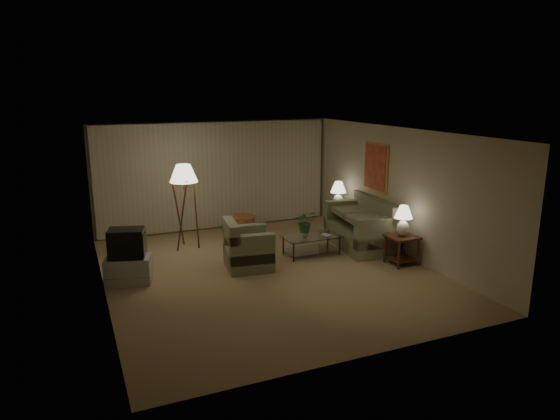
{
  "coord_description": "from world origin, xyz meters",
  "views": [
    {
      "loc": [
        -3.39,
        -8.56,
        3.48
      ],
      "look_at": [
        0.54,
        0.6,
        1.04
      ],
      "focal_mm": 32.0,
      "sensor_mm": 36.0,
      "label": 1
    }
  ],
  "objects_px": {
    "armchair": "(248,249)",
    "table_lamp_far": "(338,192)",
    "vase": "(305,234)",
    "floor_lamp": "(185,205)",
    "sofa": "(359,228)",
    "side_table_near": "(402,245)",
    "crt_tv": "(127,243)",
    "coffee_table": "(311,242)",
    "table_lamp_near": "(403,218)",
    "tv_cabinet": "(129,270)",
    "side_table_far": "(338,216)",
    "ottoman": "(243,224)"
  },
  "relations": [
    {
      "from": "armchair",
      "to": "sofa",
      "type": "bearing_deg",
      "value": -75.96
    },
    {
      "from": "table_lamp_far",
      "to": "ottoman",
      "type": "xyz_separation_m",
      "value": [
        -2.2,
        0.85,
        -0.78
      ]
    },
    {
      "from": "sofa",
      "to": "table_lamp_far",
      "type": "xyz_separation_m",
      "value": [
        0.15,
        1.25,
        0.56
      ]
    },
    {
      "from": "side_table_near",
      "to": "floor_lamp",
      "type": "xyz_separation_m",
      "value": [
        -3.76,
        2.77,
        0.57
      ]
    },
    {
      "from": "armchair",
      "to": "crt_tv",
      "type": "relative_size",
      "value": 1.6
    },
    {
      "from": "armchair",
      "to": "table_lamp_near",
      "type": "xyz_separation_m",
      "value": [
        2.91,
        -1.04,
        0.58
      ]
    },
    {
      "from": "side_table_near",
      "to": "side_table_far",
      "type": "height_order",
      "value": "same"
    },
    {
      "from": "side_table_far",
      "to": "ottoman",
      "type": "relative_size",
      "value": 0.96
    },
    {
      "from": "ottoman",
      "to": "armchair",
      "type": "bearing_deg",
      "value": -106.32
    },
    {
      "from": "side_table_far",
      "to": "crt_tv",
      "type": "bearing_deg",
      "value": -164.17
    },
    {
      "from": "sofa",
      "to": "side_table_far",
      "type": "distance_m",
      "value": 1.26
    },
    {
      "from": "vase",
      "to": "floor_lamp",
      "type": "bearing_deg",
      "value": 145.32
    },
    {
      "from": "table_lamp_far",
      "to": "coffee_table",
      "type": "distance_m",
      "value": 2.07
    },
    {
      "from": "floor_lamp",
      "to": "coffee_table",
      "type": "bearing_deg",
      "value": -32.94
    },
    {
      "from": "side_table_near",
      "to": "coffee_table",
      "type": "distance_m",
      "value": 1.89
    },
    {
      "from": "side_table_near",
      "to": "vase",
      "type": "bearing_deg",
      "value": 141.2
    },
    {
      "from": "side_table_near",
      "to": "tv_cabinet",
      "type": "distance_m",
      "value": 5.32
    },
    {
      "from": "table_lamp_far",
      "to": "tv_cabinet",
      "type": "height_order",
      "value": "table_lamp_far"
    },
    {
      "from": "armchair",
      "to": "side_table_near",
      "type": "xyz_separation_m",
      "value": [
        2.91,
        -1.04,
        0.03
      ]
    },
    {
      "from": "crt_tv",
      "to": "ottoman",
      "type": "bearing_deg",
      "value": 53.48
    },
    {
      "from": "coffee_table",
      "to": "sofa",
      "type": "bearing_deg",
      "value": 4.56
    },
    {
      "from": "armchair",
      "to": "tv_cabinet",
      "type": "bearing_deg",
      "value": 95.39
    },
    {
      "from": "floor_lamp",
      "to": "table_lamp_far",
      "type": "bearing_deg",
      "value": -2.65
    },
    {
      "from": "vase",
      "to": "side_table_far",
      "type": "bearing_deg",
      "value": 40.97
    },
    {
      "from": "ottoman",
      "to": "vase",
      "type": "distance_m",
      "value": 2.31
    },
    {
      "from": "table_lamp_near",
      "to": "vase",
      "type": "relative_size",
      "value": 4.58
    },
    {
      "from": "side_table_near",
      "to": "table_lamp_near",
      "type": "bearing_deg",
      "value": 90.0
    },
    {
      "from": "side_table_near",
      "to": "table_lamp_far",
      "type": "xyz_separation_m",
      "value": [
        0.0,
        2.6,
        0.58
      ]
    },
    {
      "from": "tv_cabinet",
      "to": "crt_tv",
      "type": "height_order",
      "value": "crt_tv"
    },
    {
      "from": "sofa",
      "to": "table_lamp_far",
      "type": "distance_m",
      "value": 1.38
    },
    {
      "from": "table_lamp_far",
      "to": "crt_tv",
      "type": "height_order",
      "value": "table_lamp_far"
    },
    {
      "from": "sofa",
      "to": "floor_lamp",
      "type": "bearing_deg",
      "value": -103.95
    },
    {
      "from": "side_table_far",
      "to": "tv_cabinet",
      "type": "bearing_deg",
      "value": -164.17
    },
    {
      "from": "coffee_table",
      "to": "vase",
      "type": "xyz_separation_m",
      "value": [
        -0.15,
        0.0,
        0.2
      ]
    },
    {
      "from": "side_table_near",
      "to": "coffee_table",
      "type": "bearing_deg",
      "value": 138.34
    },
    {
      "from": "tv_cabinet",
      "to": "floor_lamp",
      "type": "height_order",
      "value": "floor_lamp"
    },
    {
      "from": "side_table_far",
      "to": "floor_lamp",
      "type": "xyz_separation_m",
      "value": [
        -3.76,
        0.17,
        0.59
      ]
    },
    {
      "from": "sofa",
      "to": "side_table_near",
      "type": "xyz_separation_m",
      "value": [
        0.15,
        -1.35,
        -0.02
      ]
    },
    {
      "from": "side_table_far",
      "to": "side_table_near",
      "type": "bearing_deg",
      "value": -90.0
    },
    {
      "from": "table_lamp_near",
      "to": "table_lamp_far",
      "type": "height_order",
      "value": "table_lamp_far"
    },
    {
      "from": "crt_tv",
      "to": "coffee_table",
      "type": "bearing_deg",
      "value": 17.56
    },
    {
      "from": "table_lamp_near",
      "to": "side_table_near",
      "type": "bearing_deg",
      "value": -90.0
    },
    {
      "from": "ottoman",
      "to": "crt_tv",
      "type": "bearing_deg",
      "value": -142.2
    },
    {
      "from": "table_lamp_far",
      "to": "floor_lamp",
      "type": "distance_m",
      "value": 3.76
    },
    {
      "from": "coffee_table",
      "to": "crt_tv",
      "type": "distance_m",
      "value": 3.83
    },
    {
      "from": "floor_lamp",
      "to": "tv_cabinet",
      "type": "bearing_deg",
      "value": -131.19
    },
    {
      "from": "table_lamp_far",
      "to": "tv_cabinet",
      "type": "distance_m",
      "value": 5.46
    },
    {
      "from": "tv_cabinet",
      "to": "vase",
      "type": "relative_size",
      "value": 6.64
    },
    {
      "from": "armchair",
      "to": "table_lamp_far",
      "type": "bearing_deg",
      "value": -54.19
    },
    {
      "from": "table_lamp_far",
      "to": "coffee_table",
      "type": "height_order",
      "value": "table_lamp_far"
    }
  ]
}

